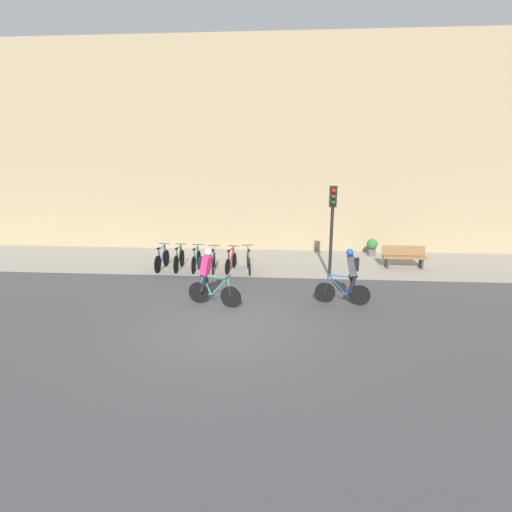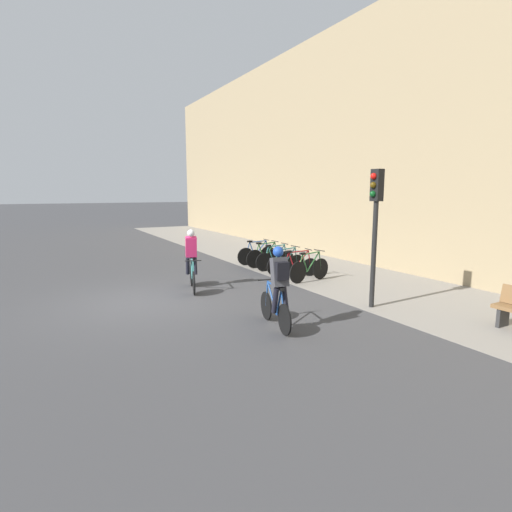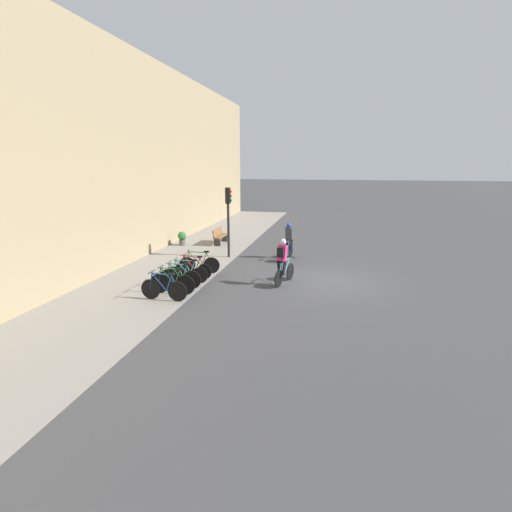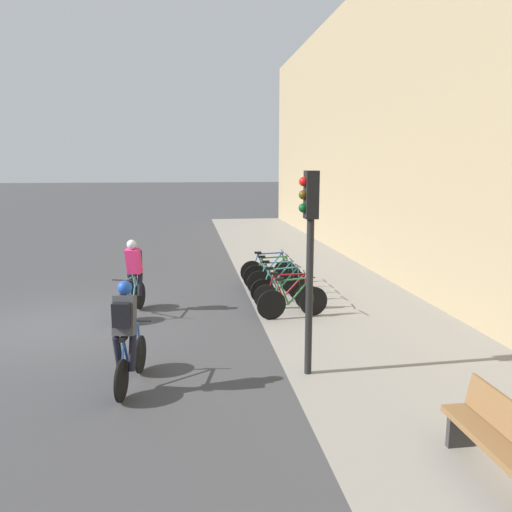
# 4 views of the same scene
# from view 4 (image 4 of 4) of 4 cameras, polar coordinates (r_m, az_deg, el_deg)

# --- Properties ---
(ground) EXTENTS (200.00, 200.00, 0.00)m
(ground) POSITION_cam_4_polar(r_m,az_deg,el_deg) (11.90, -21.85, -7.44)
(ground) COLOR #3D3D3F
(kerb_strip) EXTENTS (44.00, 4.50, 0.01)m
(kerb_strip) POSITION_cam_4_polar(r_m,az_deg,el_deg) (12.16, 10.96, -6.48)
(kerb_strip) COLOR gray
(kerb_strip) RESTS_ON ground
(building_facade) EXTENTS (44.00, 0.60, 9.62)m
(building_facade) POSITION_cam_4_polar(r_m,az_deg,el_deg) (12.79, 23.02, 15.49)
(building_facade) COLOR #9E8966
(building_facade) RESTS_ON ground
(cyclist_pink) EXTENTS (1.70, 0.63, 1.77)m
(cyclist_pink) POSITION_cam_4_polar(r_m,az_deg,el_deg) (12.12, -13.86, -2.06)
(cyclist_pink) COLOR black
(cyclist_pink) RESTS_ON ground
(cyclist_grey) EXTENTS (1.67, 0.54, 1.76)m
(cyclist_grey) POSITION_cam_4_polar(r_m,az_deg,el_deg) (7.98, -14.59, -8.48)
(cyclist_grey) COLOR black
(cyclist_grey) RESTS_ON ground
(parked_bike_0) EXTENTS (0.46, 1.68, 0.98)m
(parked_bike_0) POSITION_cam_4_polar(r_m,az_deg,el_deg) (14.89, 1.43, -1.60)
(parked_bike_0) COLOR black
(parked_bike_0) RESTS_ON ground
(parked_bike_1) EXTENTS (0.46, 1.69, 0.99)m
(parked_bike_1) POSITION_cam_4_polar(r_m,az_deg,el_deg) (14.22, 1.88, -2.15)
(parked_bike_1) COLOR black
(parked_bike_1) RESTS_ON ground
(parked_bike_2) EXTENTS (0.46, 1.64, 0.98)m
(parked_bike_2) POSITION_cam_4_polar(r_m,az_deg,el_deg) (13.56, 2.37, -2.81)
(parked_bike_2) COLOR black
(parked_bike_2) RESTS_ON ground
(parked_bike_3) EXTENTS (0.46, 1.65, 0.95)m
(parked_bike_3) POSITION_cam_4_polar(r_m,az_deg,el_deg) (12.89, 2.92, -3.58)
(parked_bike_3) COLOR black
(parked_bike_3) RESTS_ON ground
(parked_bike_4) EXTENTS (0.46, 1.61, 0.94)m
(parked_bike_4) POSITION_cam_4_polar(r_m,az_deg,el_deg) (12.23, 3.52, -4.36)
(parked_bike_4) COLOR black
(parked_bike_4) RESTS_ON ground
(parked_bike_5) EXTENTS (0.46, 1.71, 0.98)m
(parked_bike_5) POSITION_cam_4_polar(r_m,az_deg,el_deg) (11.57, 4.21, -5.10)
(parked_bike_5) COLOR black
(parked_bike_5) RESTS_ON ground
(traffic_light_pole) EXTENTS (0.26, 0.30, 3.39)m
(traffic_light_pole) POSITION_cam_4_polar(r_m,az_deg,el_deg) (8.09, 6.15, 2.35)
(traffic_light_pole) COLOR black
(traffic_light_pole) RESTS_ON ground
(bench) EXTENTS (1.70, 0.44, 0.89)m
(bench) POSITION_cam_4_polar(r_m,az_deg,el_deg) (6.47, 26.17, -18.41)
(bench) COLOR brown
(bench) RESTS_ON ground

